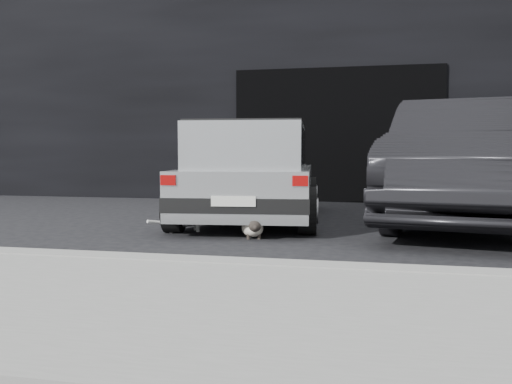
% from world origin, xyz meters
% --- Properties ---
extents(ground, '(80.00, 80.00, 0.00)m').
position_xyz_m(ground, '(0.00, 0.00, 0.00)').
color(ground, black).
rests_on(ground, ground).
extents(building_facade, '(34.00, 4.00, 5.00)m').
position_xyz_m(building_facade, '(1.00, 6.00, 2.50)').
color(building_facade, black).
rests_on(building_facade, ground).
extents(garage_opening, '(4.00, 0.10, 2.60)m').
position_xyz_m(garage_opening, '(1.00, 3.99, 1.30)').
color(garage_opening, black).
rests_on(garage_opening, ground).
extents(curb, '(18.00, 0.25, 0.12)m').
position_xyz_m(curb, '(1.00, -2.60, 0.06)').
color(curb, gray).
rests_on(curb, ground).
extents(sidewalk, '(18.00, 2.20, 0.11)m').
position_xyz_m(sidewalk, '(1.00, -3.80, 0.06)').
color(sidewalk, gray).
rests_on(sidewalk, ground).
extents(silver_hatchback, '(2.14, 3.85, 1.36)m').
position_xyz_m(silver_hatchback, '(0.05, 0.75, 0.74)').
color(silver_hatchback, '#B1B4B6').
rests_on(silver_hatchback, ground).
extents(second_car, '(2.65, 5.37, 1.69)m').
position_xyz_m(second_car, '(2.96, 1.04, 0.85)').
color(second_car, black).
rests_on(second_car, ground).
extents(cat_siamese, '(0.39, 0.68, 0.25)m').
position_xyz_m(cat_siamese, '(0.40, -0.75, 0.11)').
color(cat_siamese, beige).
rests_on(cat_siamese, ground).
extents(cat_white, '(0.71, 0.55, 0.38)m').
position_xyz_m(cat_white, '(-0.50, -0.44, 0.19)').
color(cat_white, silver).
rests_on(cat_white, ground).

